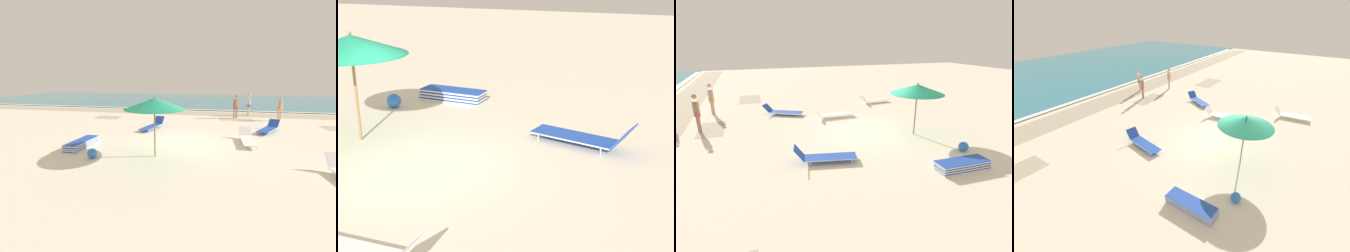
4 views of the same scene
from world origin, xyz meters
TOP-DOWN VIEW (x-y plane):
  - ground_plane at (0.00, 0.01)m, footprint 60.00×60.00m
  - beach_umbrella at (-0.80, -1.73)m, footprint 2.30×2.30m
  - lounger_stack at (-4.26, -1.27)m, footprint 0.68×1.90m
  - sun_lounger_near_water_left at (-2.16, 2.87)m, footprint 1.06×2.26m
  - sun_lounger_near_water_right at (2.98, 0.92)m, footprint 0.67×2.23m
  - beach_ball at (-3.09, -2.41)m, footprint 0.38×0.38m

SIDE VIEW (x-z plane):
  - ground_plane at x=0.00m, z-range -0.16..0.00m
  - lounger_stack at x=-4.26m, z-range 0.00..0.32m
  - beach_ball at x=-3.09m, z-range 0.00..0.38m
  - sun_lounger_near_water_right at x=2.98m, z-range -0.07..0.50m
  - sun_lounger_near_water_left at x=-2.16m, z-range -0.09..0.53m
  - beach_umbrella at x=-0.80m, z-range 0.89..3.22m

